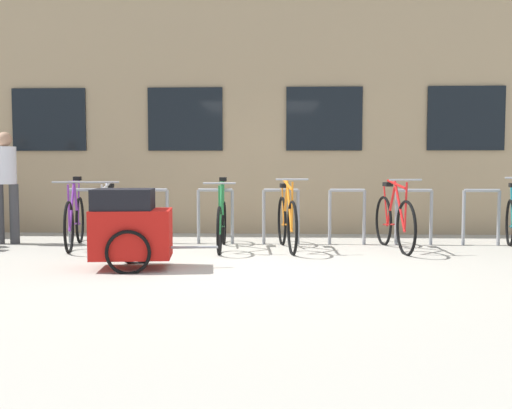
{
  "coord_description": "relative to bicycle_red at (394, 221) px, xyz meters",
  "views": [
    {
      "loc": [
        0.46,
        -6.91,
        1.21
      ],
      "look_at": [
        0.1,
        1.6,
        0.62
      ],
      "focal_mm": 40.81,
      "sensor_mm": 36.0,
      "label": 1
    }
  ],
  "objects": [
    {
      "name": "bike_trailer",
      "position": [
        -3.36,
        -1.67,
        0.09
      ],
      "size": [
        1.48,
        0.76,
        0.95
      ],
      "color": "red",
      "rests_on": "ground"
    },
    {
      "name": "ground_plane",
      "position": [
        -2.07,
        -1.4,
        -0.4
      ],
      "size": [
        42.0,
        42.0,
        0.0
      ],
      "primitive_type": "plane",
      "color": "#B2ADA0"
    },
    {
      "name": "storefront_building",
      "position": [
        -2.07,
        5.18,
        3.02
      ],
      "size": [
        28.0,
        6.81,
        6.84
      ],
      "color": "tan",
      "rests_on": "ground"
    },
    {
      "name": "bike_rack",
      "position": [
        -1.61,
        0.5,
        0.11
      ],
      "size": [
        6.57,
        0.05,
        0.85
      ],
      "color": "gray",
      "rests_on": "ground"
    },
    {
      "name": "bicycle_silver",
      "position": [
        -4.07,
        -0.19,
        -0.01
      ],
      "size": [
        0.46,
        1.73,
        1.01
      ],
      "color": "black",
      "rests_on": "ground"
    },
    {
      "name": "person_browsing",
      "position": [
        -5.79,
        0.34,
        0.58
      ],
      "size": [
        0.36,
        0.32,
        1.7
      ],
      "color": "#3F3F42",
      "rests_on": "ground"
    },
    {
      "name": "bicycle_green",
      "position": [
        -2.46,
        -0.02,
        -0.02
      ],
      "size": [
        0.44,
        1.73,
        1.04
      ],
      "color": "black",
      "rests_on": "ground"
    },
    {
      "name": "bicycle_red",
      "position": [
        0.0,
        0.0,
        0.0
      ],
      "size": [
        0.44,
        1.76,
        1.04
      ],
      "color": "black",
      "rests_on": "ground"
    },
    {
      "name": "bicycle_purple",
      "position": [
        -4.63,
        0.04,
        -0.01
      ],
      "size": [
        0.51,
        1.77,
        1.05
      ],
      "color": "black",
      "rests_on": "ground"
    },
    {
      "name": "bicycle_orange",
      "position": [
        -1.53,
        -0.04,
        -0.0
      ],
      "size": [
        0.44,
        1.73,
        1.04
      ],
      "color": "black",
      "rests_on": "ground"
    }
  ]
}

